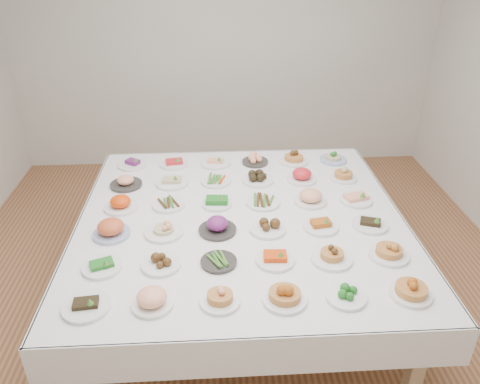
{
  "coord_description": "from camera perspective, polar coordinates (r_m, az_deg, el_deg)",
  "views": [
    {
      "loc": [
        -0.15,
        -3.07,
        2.61
      ],
      "look_at": [
        0.04,
        0.05,
        0.88
      ],
      "focal_mm": 35.0,
      "sensor_mm": 36.0,
      "label": 1
    }
  ],
  "objects": [
    {
      "name": "room_envelope",
      "position": [
        3.17,
        -0.62,
        14.75
      ],
      "size": [
        5.02,
        5.02,
        2.81
      ],
      "color": "#A06742",
      "rests_on": "ground"
    },
    {
      "name": "display_table",
      "position": [
        3.54,
        0.15,
        -3.88
      ],
      "size": [
        2.43,
        2.43,
        0.75
      ],
      "color": "white",
      "rests_on": "ground"
    },
    {
      "name": "dish_0",
      "position": [
        2.84,
        -18.32,
        -12.62
      ],
      "size": [
        0.27,
        0.27,
        0.11
      ],
      "color": "white",
      "rests_on": "display_table"
    },
    {
      "name": "dish_1",
      "position": [
        2.74,
        -10.73,
        -12.28
      ],
      "size": [
        0.28,
        0.28,
        0.15
      ],
      "color": "white",
      "rests_on": "display_table"
    },
    {
      "name": "dish_2",
      "position": [
        2.73,
        -2.47,
        -12.46
      ],
      "size": [
        0.23,
        0.23,
        0.13
      ],
      "color": "white",
      "rests_on": "display_table"
    },
    {
      "name": "dish_3",
      "position": [
        2.74,
        5.51,
        -11.83
      ],
      "size": [
        0.26,
        0.26,
        0.16
      ],
      "color": "white",
      "rests_on": "display_table"
    },
    {
      "name": "dish_4",
      "position": [
        2.83,
        12.84,
        -11.94
      ],
      "size": [
        0.23,
        0.23,
        0.09
      ],
      "color": "white",
      "rests_on": "display_table"
    },
    {
      "name": "dish_5",
      "position": [
        2.94,
        20.23,
        -10.71
      ],
      "size": [
        0.25,
        0.25,
        0.15
      ],
      "color": "white",
      "rests_on": "display_table"
    },
    {
      "name": "dish_6",
      "position": [
        3.1,
        -16.53,
        -8.27
      ],
      "size": [
        0.25,
        0.25,
        0.11
      ],
      "color": "white",
      "rests_on": "display_table"
    },
    {
      "name": "dish_7",
      "position": [
        3.04,
        -9.63,
        -8.29
      ],
      "size": [
        0.25,
        0.25,
        0.1
      ],
      "color": "white",
      "rests_on": "display_table"
    },
    {
      "name": "dish_8",
      "position": [
        3.03,
        -2.62,
        -8.32
      ],
      "size": [
        0.25,
        0.23,
        0.06
      ],
      "color": "#2F2C2A",
      "rests_on": "display_table"
    },
    {
      "name": "dish_9",
      "position": [
        3.05,
        4.3,
        -7.82
      ],
      "size": [
        0.25,
        0.25,
        0.1
      ],
      "color": "white",
      "rests_on": "display_table"
    },
    {
      "name": "dish_10",
      "position": [
        3.09,
        11.17,
        -7.22
      ],
      "size": [
        0.27,
        0.27,
        0.14
      ],
      "color": "white",
      "rests_on": "display_table"
    },
    {
      "name": "dish_11",
      "position": [
        3.21,
        17.79,
        -6.42
      ],
      "size": [
        0.26,
        0.26,
        0.15
      ],
      "color": "white",
      "rests_on": "display_table"
    },
    {
      "name": "dish_12",
      "position": [
        3.39,
        -15.5,
        -4.07
      ],
      "size": [
        0.28,
        0.28,
        0.15
      ],
      "color": "#4C66B2",
      "rests_on": "display_table"
    },
    {
      "name": "dish_13",
      "position": [
        3.33,
        -9.33,
        -3.96
      ],
      "size": [
        0.29,
        0.29,
        0.15
      ],
      "color": "white",
      "rests_on": "display_table"
    },
    {
      "name": "dish_14",
      "position": [
        3.31,
        -2.79,
        -3.81
      ],
      "size": [
        0.26,
        0.26,
        0.15
      ],
      "color": "#2F2C2A",
      "rests_on": "display_table"
    },
    {
      "name": "dish_15",
      "position": [
        3.33,
        3.42,
        -4.01
      ],
      "size": [
        0.26,
        0.26,
        0.11
      ],
      "color": "white",
      "rests_on": "display_table"
    },
    {
      "name": "dish_16",
      "position": [
        3.41,
        9.82,
        -3.79
      ],
      "size": [
        0.25,
        0.25,
        0.1
      ],
      "color": "white",
      "rests_on": "display_table"
    },
    {
      "name": "dish_17",
      "position": [
        3.5,
        15.63,
        -3.36
      ],
      "size": [
        0.25,
        0.25,
        0.11
      ],
      "color": "white",
      "rests_on": "display_table"
    },
    {
      "name": "dish_18",
      "position": [
        3.7,
        -14.38,
        -1.11
      ],
      "size": [
        0.25,
        0.25,
        0.14
      ],
      "color": "white",
      "rests_on": "display_table"
    },
    {
      "name": "dish_19",
      "position": [
        3.67,
        -8.72,
        -1.34
      ],
      "size": [
        0.26,
        0.25,
        0.06
      ],
      "color": "white",
      "rests_on": "display_table"
    },
    {
      "name": "dish_20",
      "position": [
        3.64,
        -2.84,
        -0.95
      ],
      "size": [
        0.23,
        0.23,
        0.11
      ],
      "color": "white",
      "rests_on": "display_table"
    },
    {
      "name": "dish_21",
      "position": [
        3.67,
        2.82,
        -1.03
      ],
      "size": [
        0.27,
        0.26,
        0.06
      ],
      "color": "white",
      "rests_on": "display_table"
    },
    {
      "name": "dish_22",
      "position": [
        3.7,
        8.63,
        -0.27
      ],
      "size": [
        0.25,
        0.25,
        0.15
      ],
      "color": "white",
      "rests_on": "display_table"
    },
    {
      "name": "dish_23",
      "position": [
        3.8,
        14.01,
        -0.38
      ],
      "size": [
        0.26,
        0.26,
        0.12
      ],
      "color": "white",
      "rests_on": "display_table"
    },
    {
      "name": "dish_24",
      "position": [
        4.02,
        -13.79,
        1.54
      ],
      "size": [
        0.26,
        0.26,
        0.14
      ],
      "color": "#2F2C2A",
      "rests_on": "display_table"
    },
    {
      "name": "dish_25",
      "position": [
        3.98,
        -8.32,
        1.53
      ],
      "size": [
        0.27,
        0.27,
        0.11
      ],
      "color": "white",
      "rests_on": "display_table"
    },
    {
      "name": "dish_26",
      "position": [
        3.98,
        -2.96,
        1.48
      ],
      "size": [
        0.25,
        0.25,
        0.06
      ],
      "color": "white",
      "rests_on": "display_table"
    },
    {
      "name": "dish_27",
      "position": [
        3.98,
        2.21,
        1.92
      ],
      "size": [
        0.26,
        0.26,
        0.11
      ],
      "color": "white",
      "rests_on": "display_table"
    },
    {
      "name": "dish_28",
      "position": [
        4.03,
        7.55,
        2.16
      ],
      "size": [
        0.25,
        0.25,
        0.13
      ],
      "color": "white",
      "rests_on": "display_table"
    },
    {
      "name": "dish_29",
      "position": [
        4.12,
        12.52,
        2.27
      ],
      "size": [
        0.23,
        0.23,
        0.13
      ],
      "color": "white",
      "rests_on": "display_table"
    },
    {
      "name": "dish_30",
      "position": [
        4.37,
        -12.94,
        3.54
      ],
      "size": [
        0.26,
        0.26,
        0.1
      ],
      "color": "white",
      "rests_on": "display_table"
    },
    {
      "name": "dish_31",
      "position": [
        4.31,
        -8.04,
        3.8
      ],
      "size": [
        0.26,
        0.26,
        0.11
      ],
      "color": "white",
      "rests_on": "display_table"
    },
    {
      "name": "dish_32",
      "position": [
        4.29,
        -3.02,
        3.92
      ],
      "size": [
        0.27,
        0.27,
        0.11
      ],
      "color": "white",
      "rests_on": "display_table"
    },
    {
      "name": "dish_33",
      "position": [
        4.32,
        1.86,
        4.12
      ],
      "size": [
        0.24,
        0.24,
        0.11
      ],
      "color": "#2F2C2A",
      "rests_on": "display_table"
    },
    {
      "name": "dish_34",
      "position": [
        4.35,
        6.62,
        4.53
      ],
      "size": [
        0.29,
        0.28,
        0.16
      ],
      "color": "white",
      "rests_on": "display_table"
    },
    {
      "name": "dish_35",
      "position": [
        4.43,
        11.33,
        4.43
      ],
      "size": [
        0.24,
        0.24,
        0.13
      ],
      "color": "#4C66B2",
      "rests_on": "display_table"
    }
  ]
}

